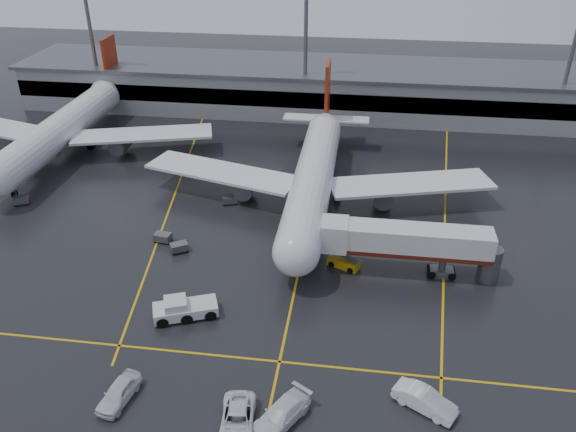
# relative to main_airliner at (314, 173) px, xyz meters

# --- Properties ---
(ground) EXTENTS (220.00, 220.00, 0.00)m
(ground) POSITION_rel_main_airliner_xyz_m (0.00, -9.70, -4.21)
(ground) COLOR black
(ground) RESTS_ON ground
(apron_line_centre) EXTENTS (0.25, 90.00, 0.02)m
(apron_line_centre) POSITION_rel_main_airliner_xyz_m (0.00, -9.70, -4.20)
(apron_line_centre) COLOR gold
(apron_line_centre) RESTS_ON ground
(apron_line_stop) EXTENTS (60.00, 0.25, 0.02)m
(apron_line_stop) POSITION_rel_main_airliner_xyz_m (0.00, -31.70, -4.20)
(apron_line_stop) COLOR gold
(apron_line_stop) RESTS_ON ground
(apron_line_left) EXTENTS (9.99, 69.35, 0.02)m
(apron_line_left) POSITION_rel_main_airliner_xyz_m (-20.00, 0.30, -4.20)
(apron_line_left) COLOR gold
(apron_line_left) RESTS_ON ground
(apron_line_right) EXTENTS (7.57, 69.64, 0.02)m
(apron_line_right) POSITION_rel_main_airliner_xyz_m (18.00, 0.30, -4.20)
(apron_line_right) COLOR gold
(apron_line_right) RESTS_ON ground
(terminal) EXTENTS (122.00, 19.00, 8.60)m
(terminal) POSITION_rel_main_airliner_xyz_m (0.00, 38.23, 0.11)
(terminal) COLOR gray
(terminal) RESTS_ON ground
(light_mast_left) EXTENTS (3.00, 1.20, 25.45)m
(light_mast_left) POSITION_rel_main_airliner_xyz_m (-45.00, 32.30, 10.27)
(light_mast_left) COLOR #595B60
(light_mast_left) RESTS_ON ground
(light_mast_mid) EXTENTS (3.00, 1.20, 25.45)m
(light_mast_mid) POSITION_rel_main_airliner_xyz_m (-5.00, 32.30, 10.27)
(light_mast_mid) COLOR #595B60
(light_mast_mid) RESTS_ON ground
(light_mast_right) EXTENTS (3.00, 1.20, 25.45)m
(light_mast_right) POSITION_rel_main_airliner_xyz_m (40.00, 32.30, 10.27)
(light_mast_right) COLOR #595B60
(light_mast_right) RESTS_ON ground
(main_airliner) EXTENTS (48.80, 45.60, 14.10)m
(main_airliner) POSITION_rel_main_airliner_xyz_m (0.00, 0.00, 0.00)
(main_airliner) COLOR silver
(main_airliner) RESTS_ON ground
(second_airliner) EXTENTS (48.80, 45.60, 14.10)m
(second_airliner) POSITION_rel_main_airliner_xyz_m (-42.00, 12.00, 0.00)
(second_airliner) COLOR silver
(second_airliner) RESTS_ON ground
(jet_bridge) EXTENTS (19.90, 3.40, 6.05)m
(jet_bridge) POSITION_rel_main_airliner_xyz_m (11.87, -15.70, -0.28)
(jet_bridge) COLOR silver
(jet_bridge) RESTS_ON ground
(pushback_tractor) EXTENTS (6.92, 4.74, 2.29)m
(pushback_tractor) POSITION_rel_main_airliner_xyz_m (-10.62, -26.62, -3.30)
(pushback_tractor) COLOR silver
(pushback_tractor) RESTS_ON ground
(belt_loader) EXTENTS (3.93, 2.84, 2.29)m
(belt_loader) POSITION_rel_main_airliner_xyz_m (5.03, -15.50, -3.64)
(belt_loader) COLOR #C48F0D
(belt_loader) RESTS_ON ground
(service_van_a) EXTENTS (3.38, 6.15, 1.63)m
(service_van_a) POSITION_rel_main_airliner_xyz_m (-2.23, -39.45, -3.39)
(service_van_a) COLOR white
(service_van_a) RESTS_ON ground
(service_van_b) EXTENTS (5.08, 6.29, 1.71)m
(service_van_b) POSITION_rel_main_airliner_xyz_m (1.20, -38.40, -3.35)
(service_van_b) COLOR white
(service_van_b) RESTS_ON ground
(service_van_c) EXTENTS (5.64, 4.32, 1.78)m
(service_van_c) POSITION_rel_main_airliner_xyz_m (12.85, -35.34, -3.32)
(service_van_c) COLOR white
(service_van_c) RESTS_ON ground
(service_van_d) EXTENTS (2.87, 5.24, 1.69)m
(service_van_d) POSITION_rel_main_airliner_xyz_m (-12.83, -38.05, -3.36)
(service_van_d) COLOR silver
(service_van_d) RESTS_ON ground
(baggage_cart_a) EXTENTS (2.38, 2.15, 1.12)m
(baggage_cart_a) POSITION_rel_main_airliner_xyz_m (-14.71, -15.07, -3.58)
(baggage_cart_a) COLOR #595B60
(baggage_cart_a) RESTS_ON ground
(baggage_cart_b) EXTENTS (2.17, 1.57, 1.12)m
(baggage_cart_b) POSITION_rel_main_airliner_xyz_m (-17.37, -13.20, -3.58)
(baggage_cart_b) COLOR #595B60
(baggage_cart_b) RESTS_ON ground
(baggage_cart_c) EXTENTS (2.28, 1.79, 1.12)m
(baggage_cart_c) POSITION_rel_main_airliner_xyz_m (-11.39, -2.47, -3.58)
(baggage_cart_c) COLOR #595B60
(baggage_cart_c) RESTS_ON ground
(baggage_cart_d) EXTENTS (2.17, 1.58, 1.12)m
(baggage_cart_d) POSITION_rel_main_airliner_xyz_m (-45.35, -0.33, -3.58)
(baggage_cart_d) COLOR #595B60
(baggage_cart_d) RESTS_ON ground
(baggage_cart_e) EXTENTS (2.36, 2.00, 1.12)m
(baggage_cart_e) POSITION_rel_main_airliner_xyz_m (-39.85, -6.56, -3.58)
(baggage_cart_e) COLOR #595B60
(baggage_cart_e) RESTS_ON ground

